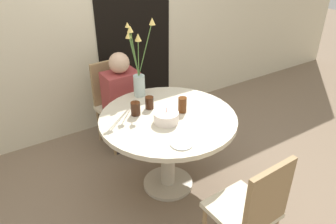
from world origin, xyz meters
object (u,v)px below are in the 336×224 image
side_plate (182,144)px  flower_vase (139,72)px  chair_left_flank (252,208)px  drink_glass_2 (136,109)px  chair_near_front (115,99)px  birthday_cake (166,117)px  drink_glass_0 (183,105)px  drink_glass_1 (149,103)px  person_boy (122,105)px

side_plate → flower_vase: bearing=82.3°
chair_left_flank → drink_glass_2: bearing=-79.8°
chair_near_front → flower_vase: 0.68m
birthday_cake → drink_glass_0: (0.20, 0.06, 0.02)m
chair_near_front → drink_glass_1: bearing=-93.5°
drink_glass_0 → chair_near_front: bearing=102.1°
person_boy → drink_glass_2: bearing=-104.3°
chair_near_front → birthday_cake: size_ratio=4.48×
birthday_cake → drink_glass_0: birthday_cake is taller
chair_near_front → drink_glass_0: 1.01m
birthday_cake → side_plate: bearing=-102.7°
side_plate → drink_glass_2: (-0.08, 0.55, 0.05)m
flower_vase → drink_glass_2: 0.38m
drink_glass_2 → flower_vase: bearing=56.3°
drink_glass_1 → drink_glass_0: bearing=-45.4°
chair_left_flank → person_boy: size_ratio=0.85×
chair_left_flank → side_plate: size_ratio=5.34×
side_plate → drink_glass_0: drink_glass_0 is taller
flower_vase → drink_glass_0: size_ratio=5.46×
side_plate → drink_glass_2: drink_glass_2 is taller
person_boy → flower_vase: bearing=-84.4°
chair_left_flank → side_plate: bearing=-75.5°
birthday_cake → drink_glass_2: (-0.15, 0.23, 0.01)m
drink_glass_1 → drink_glass_2: (-0.15, -0.03, 0.00)m
drink_glass_1 → drink_glass_2: drink_glass_2 is taller
flower_vase → side_plate: flower_vase is taller
birthday_cake → drink_glass_2: birthday_cake is taller
side_plate → person_boy: size_ratio=0.16×
birthday_cake → drink_glass_0: bearing=17.7°
birthday_cake → side_plate: birthday_cake is taller
drink_glass_2 → person_boy: (0.16, 0.61, -0.29)m
side_plate → person_boy: person_boy is taller
side_plate → chair_left_flank: bearing=-73.1°
chair_left_flank → person_boy: (-0.09, 1.72, -0.00)m
side_plate → drink_glass_1: bearing=82.9°
chair_near_front → drink_glass_2: (-0.15, -0.77, 0.29)m
flower_vase → person_boy: (-0.03, 0.33, -0.47)m
birthday_cake → flower_vase: size_ratio=0.28×
drink_glass_1 → person_boy: size_ratio=0.10×
drink_glass_0 → side_plate: bearing=-125.6°
chair_left_flank → birthday_cake: chair_left_flank is taller
side_plate → drink_glass_2: bearing=97.9°
drink_glass_1 → chair_near_front: bearing=90.2°
drink_glass_2 → chair_left_flank: bearing=-77.5°
chair_near_front → birthday_cake: chair_near_front is taller
birthday_cake → drink_glass_2: size_ratio=1.76×
chair_near_front → drink_glass_0: size_ratio=6.84×
side_plate → drink_glass_1: size_ratio=1.57×
drink_glass_0 → birthday_cake: bearing=-162.3°
birthday_cake → drink_glass_1: size_ratio=1.87×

